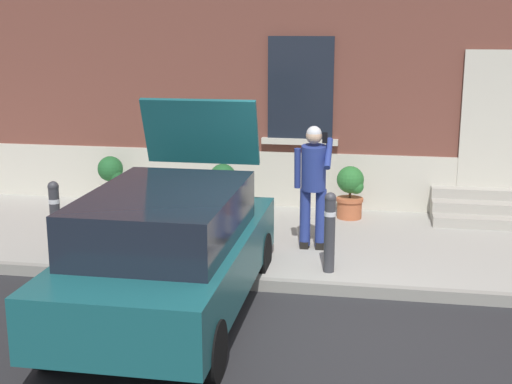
{
  "coord_description": "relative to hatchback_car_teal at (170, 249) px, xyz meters",
  "views": [
    {
      "loc": [
        0.59,
        -7.28,
        3.25
      ],
      "look_at": [
        -0.97,
        1.6,
        1.1
      ],
      "focal_mm": 49.72,
      "sensor_mm": 36.0,
      "label": 1
    }
  ],
  "objects": [
    {
      "name": "bollard_far_left",
      "position": [
        -2.03,
        1.39,
        -0.09
      ],
      "size": [
        0.15,
        0.15,
        1.04
      ],
      "color": "#333338",
      "rests_on": "sidewalk"
    },
    {
      "name": "entrance_stoop",
      "position": [
        4.12,
        4.27,
        -0.46
      ],
      "size": [
        1.98,
        0.96,
        0.48
      ],
      "color": "#9E998E",
      "rests_on": "sidewalk"
    },
    {
      "name": "planter_terracotta",
      "position": [
        1.83,
        4.03,
        -0.19
      ],
      "size": [
        0.44,
        0.44,
        0.86
      ],
      "color": "#B25B38",
      "rests_on": "sidewalk"
    },
    {
      "name": "hatchback_car_teal",
      "position": [
        0.0,
        0.0,
        0.0
      ],
      "size": [
        1.79,
        4.07,
        2.34
      ],
      "color": "#165156",
      "rests_on": "ground"
    },
    {
      "name": "ground_plane",
      "position": [
        1.66,
        0.04,
        -0.8
      ],
      "size": [
        80.0,
        80.0,
        0.0
      ],
      "primitive_type": "plane",
      "color": "#232326"
    },
    {
      "name": "curb_edge",
      "position": [
        1.66,
        0.98,
        -0.72
      ],
      "size": [
        24.0,
        0.12,
        0.15
      ],
      "primitive_type": "cube",
      "color": "gray",
      "rests_on": "ground"
    },
    {
      "name": "person_on_phone",
      "position": [
        1.38,
        2.3,
        0.35
      ],
      "size": [
        0.51,
        0.47,
        1.75
      ],
      "rotation": [
        0.0,
        0.0,
        0.27
      ],
      "color": "navy",
      "rests_on": "sidewalk"
    },
    {
      "name": "planter_olive",
      "position": [
        -0.25,
        3.87,
        -0.19
      ],
      "size": [
        0.44,
        0.44,
        0.86
      ],
      "color": "#606B38",
      "rests_on": "sidewalk"
    },
    {
      "name": "sidewalk",
      "position": [
        1.66,
        2.84,
        -0.72
      ],
      "size": [
        24.0,
        3.6,
        0.15
      ],
      "primitive_type": "cube",
      "color": "#99968E",
      "rests_on": "ground"
    },
    {
      "name": "planter_cream",
      "position": [
        -2.33,
        4.19,
        -0.19
      ],
      "size": [
        0.44,
        0.44,
        0.86
      ],
      "color": "beige",
      "rests_on": "sidewalk"
    },
    {
      "name": "bollard_near_person",
      "position": [
        1.68,
        1.39,
        -0.09
      ],
      "size": [
        0.15,
        0.15,
        1.04
      ],
      "color": "#333338",
      "rests_on": "sidewalk"
    }
  ]
}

